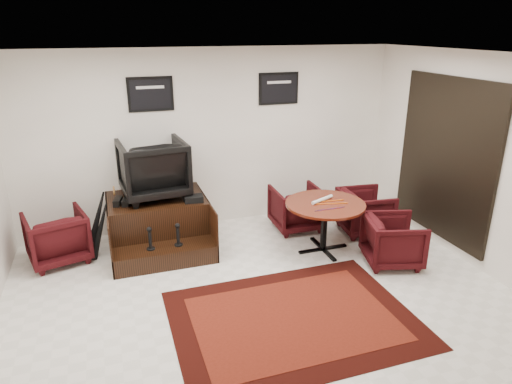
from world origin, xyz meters
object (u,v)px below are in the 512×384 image
shine_chair (153,166)px  armchair_side (57,235)px  shine_podium (159,224)px  table_chair_back (296,206)px  meeting_table (325,209)px  table_chair_window (365,209)px  table_chair_corner (393,239)px

shine_chair → armchair_side: 1.61m
shine_podium → table_chair_back: size_ratio=1.90×
shine_chair → meeting_table: size_ratio=0.83×
meeting_table → table_chair_back: 0.89m
shine_podium → armchair_side: (-1.38, -0.04, 0.06)m
shine_podium → table_chair_window: 3.19m
shine_chair → table_chair_window: size_ratio=1.24×
shine_chair → meeting_table: shine_chair is taller
table_chair_back → table_chair_window: (0.97, -0.47, -0.00)m
meeting_table → shine_chair: bearing=154.4°
shine_podium → shine_chair: (0.00, 0.15, 0.86)m
shine_podium → table_chair_back: 2.17m
table_chair_window → table_chair_corner: 1.04m
table_chair_window → table_chair_back: bearing=70.7°
table_chair_back → meeting_table: bearing=95.9°
shine_chair → meeting_table: (2.24, -1.07, -0.54)m
table_chair_back → table_chair_window: bearing=155.5°
armchair_side → table_chair_corner: size_ratio=1.06×
shine_podium → table_chair_window: (3.14, -0.55, 0.04)m
table_chair_back → table_chair_window: size_ratio=1.01×
armchair_side → meeting_table: size_ratio=0.69×
meeting_table → table_chair_back: size_ratio=1.48×
table_chair_back → table_chair_corner: table_chair_back is taller
shine_chair → table_chair_back: shine_chair is taller
table_chair_window → meeting_table: bearing=119.1°
meeting_table → table_chair_corner: 1.01m
armchair_side → meeting_table: 3.74m
shine_chair → table_chair_back: size_ratio=1.23×
table_chair_back → table_chair_window: table_chair_back is taller
armchair_side → table_chair_window: size_ratio=1.04×
shine_podium → table_chair_window: size_ratio=1.93×
table_chair_back → shine_podium: bearing=-0.9°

